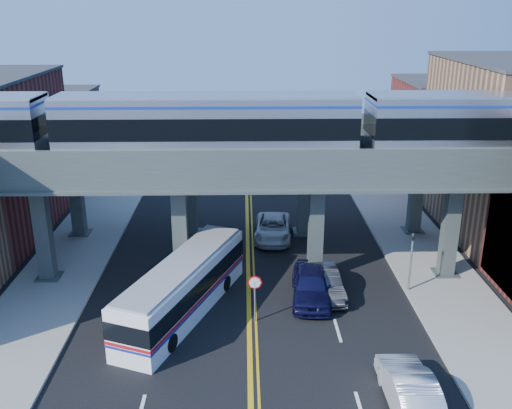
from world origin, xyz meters
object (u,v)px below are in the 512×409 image
car_lane_b (324,282)px  car_lane_c (273,228)px  stop_sign (255,291)px  traffic_signal (411,256)px  car_lane_a (311,285)px  car_parked_curb (410,389)px  transit_train (207,125)px  car_lane_d (270,176)px  transit_bus (183,288)px

car_lane_b → car_lane_c: (-2.50, 8.39, -0.01)m
stop_sign → traffic_signal: 9.41m
car_lane_a → car_parked_curb: car_lane_a is taller
transit_train → car_lane_d: size_ratio=9.47×
transit_bus → car_lane_d: (5.66, 22.91, -0.67)m
car_lane_c → transit_bus: bearing=-113.2°
car_lane_b → car_lane_c: car_lane_b is taller
car_parked_curb → car_lane_c: bearing=-76.2°
transit_bus → car_parked_curb: transit_bus is taller
traffic_signal → car_lane_c: bearing=131.9°
car_lane_b → car_lane_d: (-2.14, 21.06, 0.02)m
stop_sign → traffic_signal: (8.90, 3.00, 0.54)m
car_lane_c → car_parked_curb: car_parked_curb is taller
transit_bus → traffic_signal: bearing=-59.3°
transit_bus → car_lane_b: bearing=-54.9°
car_lane_a → car_lane_b: (0.82, 0.54, -0.14)m
transit_bus → car_lane_b: transit_bus is taller
traffic_signal → car_lane_b: 5.14m
traffic_signal → car_lane_c: 11.18m
transit_bus → car_lane_c: transit_bus is taller
car_lane_a → transit_train: bearing=159.2°
car_lane_a → car_lane_c: car_lane_a is taller
transit_train → stop_sign: size_ratio=19.36×
car_lane_a → car_lane_d: (-1.32, 21.60, -0.12)m
traffic_signal → car_lane_d: (-7.03, 20.90, -1.52)m
car_lane_b → car_parked_curb: bearing=-82.9°
stop_sign → car_lane_a: 4.02m
traffic_signal → car_lane_d: bearing=108.6°
stop_sign → transit_bus: bearing=165.3°
car_lane_d → car_parked_curb: (4.33, -30.76, 0.06)m
car_lane_c → car_lane_d: (0.37, 12.67, 0.03)m
traffic_signal → car_lane_a: (-5.72, -0.70, -1.40)m
stop_sign → transit_bus: size_ratio=0.24×
transit_bus → car_parked_curb: 12.72m
transit_train → car_lane_b: (6.55, -2.16, -8.66)m
stop_sign → car_lane_c: bearing=82.4°
traffic_signal → car_lane_d: 22.11m
traffic_signal → car_parked_curb: traffic_signal is taller
stop_sign → car_lane_b: (4.00, 2.84, -1.00)m
car_lane_c → car_lane_d: car_lane_d is taller
transit_bus → car_lane_d: bearing=7.9°
car_lane_a → car_lane_d: 21.64m
transit_train → car_parked_curb: (8.75, -11.85, -8.58)m
traffic_signal → transit_bus: (-12.69, -2.01, -0.85)m
stop_sign → traffic_signal: bearing=18.6°
stop_sign → car_lane_c: (1.50, 11.24, -1.01)m
transit_train → car_lane_a: transit_train is taller
stop_sign → traffic_signal: traffic_signal is taller
transit_train → car_lane_c: size_ratio=9.46×
traffic_signal → car_lane_c: (-7.40, 8.24, -1.55)m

